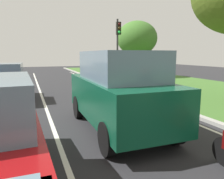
% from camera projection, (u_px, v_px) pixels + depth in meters
% --- Properties ---
extents(ground_plane, '(60.00, 60.00, 0.00)m').
position_uv_depth(ground_plane, '(58.00, 99.00, 10.81)').
color(ground_plane, '#262628').
extents(lane_line_center, '(0.12, 32.00, 0.01)m').
position_uv_depth(lane_line_center, '(43.00, 100.00, 10.56)').
color(lane_line_center, silver).
rests_on(lane_line_center, ground).
extents(lane_line_right_edge, '(0.12, 32.00, 0.01)m').
position_uv_depth(lane_line_right_edge, '(123.00, 94.00, 12.11)').
color(lane_line_right_edge, silver).
rests_on(lane_line_right_edge, ground).
extents(grass_verge_right, '(9.00, 48.00, 0.06)m').
position_uv_depth(grass_verge_right, '(193.00, 88.00, 13.86)').
color(grass_verge_right, '#3D6628').
rests_on(grass_verge_right, ground).
extents(curb_right, '(0.24, 48.00, 0.12)m').
position_uv_depth(curb_right, '(131.00, 92.00, 12.28)').
color(curb_right, '#9E9B93').
rests_on(curb_right, ground).
extents(car_suv_ahead, '(2.01, 4.52, 2.28)m').
position_uv_depth(car_suv_ahead, '(119.00, 90.00, 6.24)').
color(car_suv_ahead, '#0C472D').
rests_on(car_suv_ahead, ground).
extents(car_hatchback_far, '(1.84, 3.76, 1.78)m').
position_uv_depth(car_hatchback_far, '(6.00, 82.00, 10.20)').
color(car_hatchback_far, navy).
rests_on(car_hatchback_far, ground).
extents(traffic_light_near_right, '(0.32, 0.50, 4.76)m').
position_uv_depth(traffic_light_near_right, '(118.00, 40.00, 15.95)').
color(traffic_light_near_right, '#2D2D2D').
rests_on(traffic_light_near_right, ground).
extents(tree_roadside_far, '(3.81, 3.81, 5.32)m').
position_uv_depth(tree_roadside_far, '(137.00, 38.00, 20.57)').
color(tree_roadside_far, '#4C331E').
rests_on(tree_roadside_far, ground).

